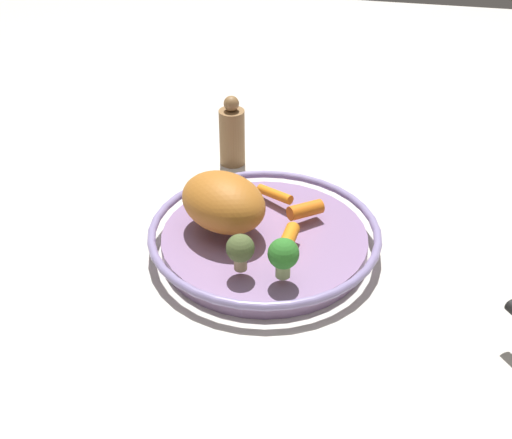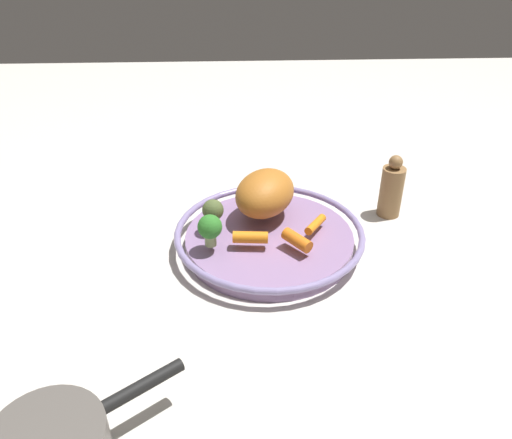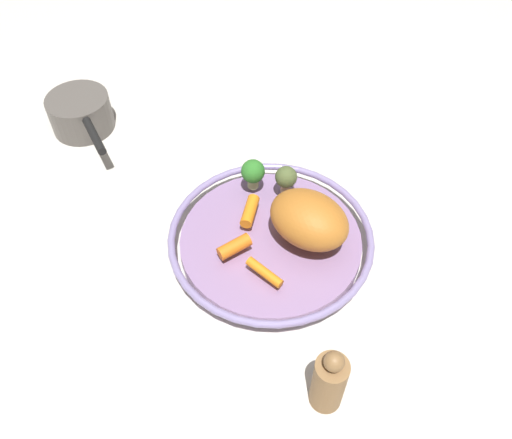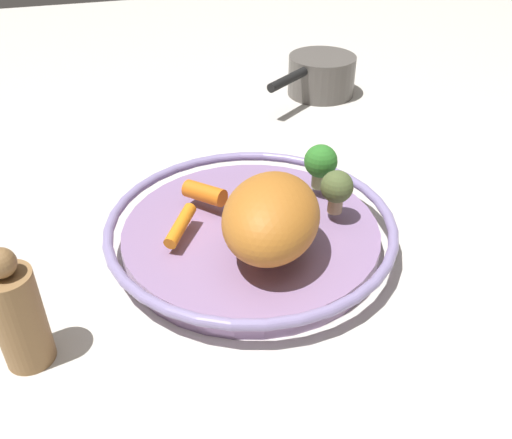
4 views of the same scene
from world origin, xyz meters
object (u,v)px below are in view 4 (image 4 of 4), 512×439
Objects in this scene: baby_carrot_right at (205,193)px; broccoli_floret_large at (321,163)px; baby_carrot_left at (269,189)px; pepper_mill at (18,314)px; roast_chicken_piece at (271,217)px; serving_bowl at (251,232)px; broccoli_floret_edge at (337,188)px; baby_carrot_back at (180,224)px; saucepan at (321,75)px.

baby_carrot_right is 0.15m from broccoli_floret_large.
pepper_mill is (0.15, -0.28, 0.01)m from baby_carrot_left.
broccoli_floret_large is (-0.10, 0.10, -0.01)m from roast_chicken_piece.
pepper_mill is (0.11, -0.25, 0.04)m from serving_bowl.
broccoli_floret_edge is (0.07, 0.14, 0.02)m from baby_carrot_right.
serving_bowl is 5.31× the size of baby_carrot_back.
baby_carrot_left reaches higher than serving_bowl.
broccoli_floret_large is (-0.04, 0.10, 0.05)m from serving_bowl.
saucepan is (-0.38, 0.22, -0.01)m from baby_carrot_left.
baby_carrot_back is 0.19m from broccoli_floret_large.
saucepan is at bearing 136.17° from pepper_mill.
baby_carrot_left is at bearing 138.69° from serving_bowl.
roast_chicken_piece reaches higher than broccoli_floret_large.
baby_carrot_back is at bearing 123.42° from pepper_mill.
saucepan is at bearing 157.49° from broccoli_floret_large.
roast_chicken_piece reaches higher than baby_carrot_left.
pepper_mill reaches higher than baby_carrot_right.
broccoli_floret_edge is 0.36m from pepper_mill.
baby_carrot_back is 0.18m from broccoli_floret_edge.
broccoli_floret_large is at bearing 86.57° from baby_carrot_right.
pepper_mill is (0.09, -0.35, -0.02)m from broccoli_floret_edge.
baby_carrot_back is (-0.06, -0.09, -0.03)m from roast_chicken_piece.
baby_carrot_right is at bearing -39.40° from saucepan.
saucepan is at bearing 149.57° from baby_carrot_left.
baby_carrot_right is at bearing 142.31° from baby_carrot_back.
serving_bowl is 2.54× the size of roast_chicken_piece.
saucepan is at bearing 159.85° from broccoli_floret_edge.
broccoli_floret_edge is (0.01, 0.10, 0.05)m from serving_bowl.
baby_carrot_right is 0.26m from pepper_mill.
baby_carrot_left is 1.13× the size of broccoli_floret_edge.
roast_chicken_piece is 1.04× the size of pepper_mill.
roast_chicken_piece is 2.48× the size of baby_carrot_right.
baby_carrot_left is (-0.10, 0.03, -0.03)m from roast_chicken_piece.
serving_bowl is at bearing -175.17° from roast_chicken_piece.
baby_carrot_back is (-0.00, -0.08, 0.03)m from serving_bowl.
saucepan is at bearing 140.60° from baby_carrot_right.
baby_carrot_left is at bearing 107.84° from baby_carrot_back.
broccoli_floret_edge is at bearing -20.15° from saucepan.
roast_chicken_piece is 0.11m from baby_carrot_back.
broccoli_floret_large reaches higher than saucepan.
broccoli_floret_large reaches higher than baby_carrot_left.
broccoli_floret_large is at bearing -22.51° from saucepan.
broccoli_floret_large is 0.38m from pepper_mill.
baby_carrot_right is at bearing -93.43° from broccoli_floret_large.
baby_carrot_left is 0.30× the size of saucepan.
roast_chicken_piece is at bearing -27.88° from saucepan.
broccoli_floret_edge is (0.02, 0.18, 0.02)m from baby_carrot_back.
pepper_mill is 0.73m from saucepan.
broccoli_floret_large reaches higher than broccoli_floret_edge.
saucepan is (-0.38, 0.16, -0.04)m from broccoli_floret_large.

